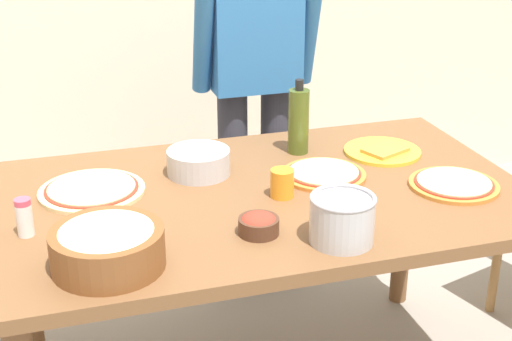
# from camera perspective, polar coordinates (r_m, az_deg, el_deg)

# --- Properties ---
(dining_table) EXTENTS (1.60, 0.96, 0.76)m
(dining_table) POSITION_cam_1_polar(r_m,az_deg,el_deg) (2.27, 0.37, -3.76)
(dining_table) COLOR brown
(dining_table) RESTS_ON ground
(person_cook) EXTENTS (0.49, 0.25, 1.62)m
(person_cook) POSITION_cam_1_polar(r_m,az_deg,el_deg) (2.91, -0.13, 8.06)
(person_cook) COLOR #2D2D38
(person_cook) RESTS_ON ground
(pizza_raw_on_board) EXTENTS (0.32, 0.32, 0.02)m
(pizza_raw_on_board) POSITION_cam_1_polar(r_m,az_deg,el_deg) (2.27, -12.54, -1.47)
(pizza_raw_on_board) COLOR beige
(pizza_raw_on_board) RESTS_ON dining_table
(pizza_cooked_on_tray) EXTENTS (0.27, 0.27, 0.02)m
(pizza_cooked_on_tray) POSITION_cam_1_polar(r_m,az_deg,el_deg) (2.34, 5.24, -0.25)
(pizza_cooked_on_tray) COLOR #C67A33
(pizza_cooked_on_tray) RESTS_ON dining_table
(pizza_second_cooked) EXTENTS (0.27, 0.27, 0.02)m
(pizza_second_cooked) POSITION_cam_1_polar(r_m,az_deg,el_deg) (2.34, 15.00, -1.02)
(pizza_second_cooked) COLOR #C67A33
(pizza_second_cooked) RESTS_ON dining_table
(plate_with_slice) EXTENTS (0.26, 0.26, 0.02)m
(plate_with_slice) POSITION_cam_1_polar(r_m,az_deg,el_deg) (2.55, 9.74, 1.48)
(plate_with_slice) COLOR gold
(plate_with_slice) RESTS_ON dining_table
(popcorn_bowl) EXTENTS (0.28, 0.28, 0.11)m
(popcorn_bowl) POSITION_cam_1_polar(r_m,az_deg,el_deg) (1.84, -11.38, -5.60)
(popcorn_bowl) COLOR brown
(popcorn_bowl) RESTS_ON dining_table
(mixing_bowl_steel) EXTENTS (0.20, 0.20, 0.08)m
(mixing_bowl_steel) POSITION_cam_1_polar(r_m,az_deg,el_deg) (2.34, -4.45, 0.65)
(mixing_bowl_steel) COLOR #B7B7BC
(mixing_bowl_steel) RESTS_ON dining_table
(small_sauce_bowl) EXTENTS (0.11, 0.11, 0.06)m
(small_sauce_bowl) POSITION_cam_1_polar(r_m,az_deg,el_deg) (1.97, 0.21, -4.14)
(small_sauce_bowl) COLOR #4C2D1E
(small_sauce_bowl) RESTS_ON dining_table
(olive_oil_bottle) EXTENTS (0.07, 0.07, 0.26)m
(olive_oil_bottle) POSITION_cam_1_polar(r_m,az_deg,el_deg) (2.49, 3.30, 3.85)
(olive_oil_bottle) COLOR #47561E
(olive_oil_bottle) RESTS_ON dining_table
(steel_pot) EXTENTS (0.17, 0.17, 0.13)m
(steel_pot) POSITION_cam_1_polar(r_m,az_deg,el_deg) (1.93, 6.65, -3.68)
(steel_pot) COLOR #B7B7BC
(steel_pot) RESTS_ON dining_table
(cup_orange) EXTENTS (0.07, 0.07, 0.08)m
(cup_orange) POSITION_cam_1_polar(r_m,az_deg,el_deg) (2.18, 2.03, -0.99)
(cup_orange) COLOR orange
(cup_orange) RESTS_ON dining_table
(salt_shaker) EXTENTS (0.04, 0.04, 0.11)m
(salt_shaker) POSITION_cam_1_polar(r_m,az_deg,el_deg) (2.05, -17.42, -3.46)
(salt_shaker) COLOR white
(salt_shaker) RESTS_ON dining_table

